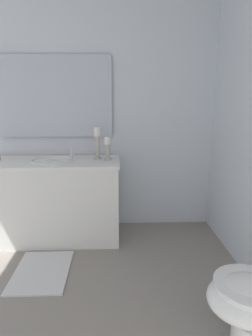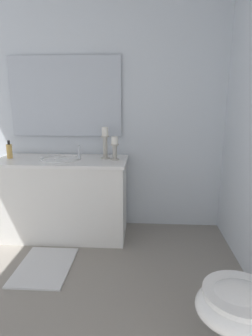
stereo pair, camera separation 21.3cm
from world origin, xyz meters
name	(u,v)px [view 1 (the left image)]	position (x,y,z in m)	size (l,w,h in m)	color
floor	(57,311)	(0.00, 0.00, -0.01)	(2.77, 2.96, 0.02)	gray
wall_left	(76,115)	(-1.39, 0.00, 1.23)	(0.04, 2.96, 2.45)	silver
vanity_cabinet	(55,200)	(-1.06, -0.20, 0.40)	(0.58, 1.32, 0.81)	white
sink_basin	(52,165)	(-1.06, -0.20, 0.77)	(0.40, 0.40, 0.24)	white
mirror	(54,97)	(-1.34, -0.20, 1.41)	(0.02, 1.17, 0.81)	silver
candle_holder_tall	(108,148)	(-1.08, 0.34, 0.93)	(0.09, 0.09, 0.23)	#B7B2A5
candle_holder_short	(97,142)	(-1.13, 0.24, 0.98)	(0.09, 0.09, 0.32)	#B7B2A5
bath_mat	(42,271)	(-0.44, -0.20, 0.01)	(0.60, 0.44, 0.02)	silver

